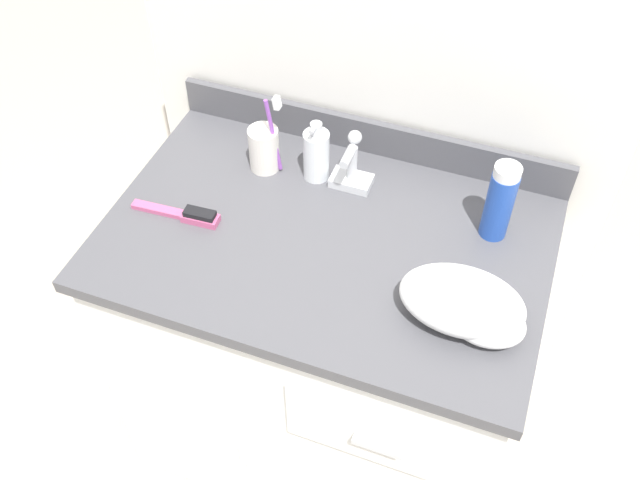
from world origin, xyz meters
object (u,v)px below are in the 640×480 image
at_px(toothbrush_cup, 264,148).
at_px(soap_dispenser, 316,154).
at_px(shaving_cream_can, 500,202).
at_px(hairbrush, 187,214).
at_px(hand_towel, 468,305).

xyz_separation_m(toothbrush_cup, soap_dispenser, (0.12, 0.01, 0.01)).
height_order(toothbrush_cup, shaving_cream_can, toothbrush_cup).
bearing_deg(shaving_cream_can, hairbrush, -163.36).
xyz_separation_m(toothbrush_cup, hairbrush, (-0.09, -0.20, -0.04)).
height_order(soap_dispenser, hairbrush, soap_dispenser).
relative_size(soap_dispenser, shaving_cream_can, 0.84).
xyz_separation_m(soap_dispenser, shaving_cream_can, (0.40, -0.04, 0.03)).
bearing_deg(soap_dispenser, toothbrush_cup, -173.94).
distance_m(hairbrush, hand_towel, 0.61).
distance_m(toothbrush_cup, hand_towel, 0.57).
relative_size(toothbrush_cup, hand_towel, 0.84).
height_order(toothbrush_cup, soap_dispenser, toothbrush_cup).
bearing_deg(hairbrush, hand_towel, -8.57).
height_order(toothbrush_cup, hand_towel, toothbrush_cup).
relative_size(toothbrush_cup, shaving_cream_can, 1.12).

